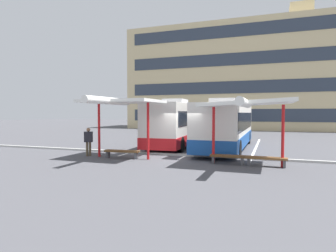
{
  "coord_description": "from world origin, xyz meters",
  "views": [
    {
      "loc": [
        4.69,
        -15.61,
        2.51
      ],
      "look_at": [
        -1.78,
        2.52,
        1.64
      ],
      "focal_mm": 30.98,
      "sensor_mm": 36.0,
      "label": 1
    }
  ],
  "objects_px": {
    "waiting_shelter_1": "(247,104)",
    "bench_1": "(228,157)",
    "coach_bus_1": "(227,126)",
    "waiting_shelter_0": "(120,103)",
    "bench_2": "(266,159)",
    "bench_0": "(122,152)",
    "waiting_passenger_0": "(88,140)",
    "coach_bus_0": "(180,124)"
  },
  "relations": [
    {
      "from": "waiting_shelter_0",
      "to": "bench_0",
      "type": "relative_size",
      "value": 2.52
    },
    {
      "from": "coach_bus_1",
      "to": "coach_bus_0",
      "type": "bearing_deg",
      "value": 157.64
    },
    {
      "from": "coach_bus_1",
      "to": "waiting_shelter_0",
      "type": "height_order",
      "value": "coach_bus_1"
    },
    {
      "from": "coach_bus_0",
      "to": "waiting_passenger_0",
      "type": "height_order",
      "value": "coach_bus_0"
    },
    {
      "from": "waiting_shelter_1",
      "to": "bench_1",
      "type": "bearing_deg",
      "value": 161.65
    },
    {
      "from": "bench_2",
      "to": "waiting_passenger_0",
      "type": "distance_m",
      "value": 9.86
    },
    {
      "from": "coach_bus_1",
      "to": "waiting_shelter_1",
      "type": "xyz_separation_m",
      "value": [
        1.83,
        -6.41,
        1.33
      ]
    },
    {
      "from": "waiting_shelter_1",
      "to": "bench_2",
      "type": "height_order",
      "value": "waiting_shelter_1"
    },
    {
      "from": "bench_0",
      "to": "waiting_passenger_0",
      "type": "bearing_deg",
      "value": 176.67
    },
    {
      "from": "coach_bus_0",
      "to": "waiting_shelter_0",
      "type": "distance_m",
      "value": 8.18
    },
    {
      "from": "waiting_shelter_1",
      "to": "bench_1",
      "type": "relative_size",
      "value": 3.12
    },
    {
      "from": "waiting_shelter_0",
      "to": "bench_0",
      "type": "height_order",
      "value": "waiting_shelter_0"
    },
    {
      "from": "bench_1",
      "to": "waiting_shelter_1",
      "type": "bearing_deg",
      "value": -18.35
    },
    {
      "from": "coach_bus_0",
      "to": "bench_2",
      "type": "bearing_deg",
      "value": -49.54
    },
    {
      "from": "coach_bus_0",
      "to": "coach_bus_1",
      "type": "height_order",
      "value": "coach_bus_0"
    },
    {
      "from": "coach_bus_1",
      "to": "bench_0",
      "type": "distance_m",
      "value": 8.0
    },
    {
      "from": "waiting_shelter_1",
      "to": "bench_1",
      "type": "xyz_separation_m",
      "value": [
        -0.9,
        0.3,
        -2.57
      ]
    },
    {
      "from": "coach_bus_1",
      "to": "bench_0",
      "type": "relative_size",
      "value": 5.54
    },
    {
      "from": "bench_2",
      "to": "waiting_passenger_0",
      "type": "bearing_deg",
      "value": 179.71
    },
    {
      "from": "coach_bus_0",
      "to": "coach_bus_1",
      "type": "relative_size",
      "value": 1.1
    },
    {
      "from": "bench_1",
      "to": "bench_2",
      "type": "bearing_deg",
      "value": -1.5
    },
    {
      "from": "coach_bus_1",
      "to": "waiting_passenger_0",
      "type": "distance_m",
      "value": 9.4
    },
    {
      "from": "coach_bus_0",
      "to": "waiting_shelter_0",
      "type": "height_order",
      "value": "coach_bus_0"
    },
    {
      "from": "coach_bus_0",
      "to": "waiting_shelter_1",
      "type": "relative_size",
      "value": 2.3
    },
    {
      "from": "waiting_passenger_0",
      "to": "coach_bus_0",
      "type": "bearing_deg",
      "value": 67.32
    },
    {
      "from": "waiting_shelter_1",
      "to": "bench_2",
      "type": "relative_size",
      "value": 2.81
    },
    {
      "from": "coach_bus_0",
      "to": "waiting_shelter_0",
      "type": "xyz_separation_m",
      "value": [
        -0.96,
        -8.0,
        1.44
      ]
    },
    {
      "from": "bench_0",
      "to": "waiting_passenger_0",
      "type": "relative_size",
      "value": 1.23
    },
    {
      "from": "waiting_passenger_0",
      "to": "bench_2",
      "type": "bearing_deg",
      "value": -0.29
    },
    {
      "from": "coach_bus_0",
      "to": "waiting_shelter_1",
      "type": "bearing_deg",
      "value": -54.48
    },
    {
      "from": "bench_0",
      "to": "bench_2",
      "type": "relative_size",
      "value": 1.06
    },
    {
      "from": "coach_bus_1",
      "to": "bench_0",
      "type": "bearing_deg",
      "value": -127.82
    },
    {
      "from": "coach_bus_0",
      "to": "bench_0",
      "type": "xyz_separation_m",
      "value": [
        -0.96,
        -7.84,
        -1.29
      ]
    },
    {
      "from": "coach_bus_0",
      "to": "bench_0",
      "type": "distance_m",
      "value": 8.01
    },
    {
      "from": "coach_bus_0",
      "to": "bench_2",
      "type": "relative_size",
      "value": 6.45
    },
    {
      "from": "waiting_shelter_1",
      "to": "bench_1",
      "type": "distance_m",
      "value": 2.74
    },
    {
      "from": "waiting_shelter_1",
      "to": "waiting_passenger_0",
      "type": "height_order",
      "value": "waiting_shelter_1"
    },
    {
      "from": "coach_bus_1",
      "to": "bench_0",
      "type": "height_order",
      "value": "coach_bus_1"
    },
    {
      "from": "bench_2",
      "to": "coach_bus_0",
      "type": "bearing_deg",
      "value": 130.46
    },
    {
      "from": "waiting_shelter_0",
      "to": "bench_2",
      "type": "bearing_deg",
      "value": 1.8
    },
    {
      "from": "coach_bus_1",
      "to": "waiting_shelter_0",
      "type": "xyz_separation_m",
      "value": [
        -4.85,
        -6.4,
        1.5
      ]
    },
    {
      "from": "coach_bus_1",
      "to": "waiting_passenger_0",
      "type": "bearing_deg",
      "value": -139.31
    }
  ]
}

